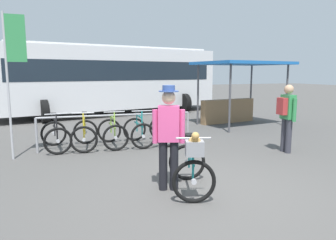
{
  "coord_description": "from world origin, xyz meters",
  "views": [
    {
      "loc": [
        -2.39,
        -4.34,
        1.92
      ],
      "look_at": [
        -0.1,
        1.32,
        1.0
      ],
      "focal_mm": 33.65,
      "sensor_mm": 36.0,
      "label": 1
    }
  ],
  "objects_px": {
    "featured_bicycle": "(191,164)",
    "market_stall": "(236,87)",
    "racked_bike_red": "(164,130)",
    "pedestrian_with_backpack": "(287,114)",
    "bus_distant": "(111,76)",
    "racked_bike_teal": "(139,131)",
    "racked_bike_black": "(56,136)",
    "banner_flag": "(13,58)",
    "racked_bike_yellow": "(85,134)",
    "racked_bike_lime": "(112,133)",
    "person_with_featured_bike": "(169,133)"
  },
  "relations": [
    {
      "from": "bus_distant",
      "to": "banner_flag",
      "type": "relative_size",
      "value": 3.21
    },
    {
      "from": "racked_bike_black",
      "to": "racked_bike_teal",
      "type": "distance_m",
      "value": 2.1
    },
    {
      "from": "racked_bike_black",
      "to": "market_stall",
      "type": "height_order",
      "value": "market_stall"
    },
    {
      "from": "racked_bike_yellow",
      "to": "racked_bike_lime",
      "type": "distance_m",
      "value": 0.7
    },
    {
      "from": "pedestrian_with_backpack",
      "to": "market_stall",
      "type": "relative_size",
      "value": 0.49
    },
    {
      "from": "racked_bike_black",
      "to": "bus_distant",
      "type": "distance_m",
      "value": 7.17
    },
    {
      "from": "racked_bike_red",
      "to": "market_stall",
      "type": "xyz_separation_m",
      "value": [
        3.65,
        2.01,
        1.03
      ]
    },
    {
      "from": "racked_bike_black",
      "to": "person_with_featured_bike",
      "type": "distance_m",
      "value": 3.92
    },
    {
      "from": "racked_bike_teal",
      "to": "banner_flag",
      "type": "bearing_deg",
      "value": -173.58
    },
    {
      "from": "racked_bike_yellow",
      "to": "market_stall",
      "type": "relative_size",
      "value": 0.36
    },
    {
      "from": "racked_bike_red",
      "to": "banner_flag",
      "type": "bearing_deg",
      "value": -175.85
    },
    {
      "from": "pedestrian_with_backpack",
      "to": "market_stall",
      "type": "distance_m",
      "value": 4.28
    },
    {
      "from": "racked_bike_yellow",
      "to": "person_with_featured_bike",
      "type": "relative_size",
      "value": 0.7
    },
    {
      "from": "bus_distant",
      "to": "banner_flag",
      "type": "bearing_deg",
      "value": -117.36
    },
    {
      "from": "bus_distant",
      "to": "person_with_featured_bike",
      "type": "bearing_deg",
      "value": -96.9
    },
    {
      "from": "racked_bike_black",
      "to": "racked_bike_lime",
      "type": "distance_m",
      "value": 1.4
    },
    {
      "from": "racked_bike_yellow",
      "to": "person_with_featured_bike",
      "type": "distance_m",
      "value": 3.63
    },
    {
      "from": "bus_distant",
      "to": "market_stall",
      "type": "relative_size",
      "value": 3.07
    },
    {
      "from": "person_with_featured_bike",
      "to": "banner_flag",
      "type": "relative_size",
      "value": 0.54
    },
    {
      "from": "banner_flag",
      "to": "pedestrian_with_backpack",
      "type": "bearing_deg",
      "value": -16.63
    },
    {
      "from": "pedestrian_with_backpack",
      "to": "banner_flag",
      "type": "relative_size",
      "value": 0.51
    },
    {
      "from": "featured_bicycle",
      "to": "market_stall",
      "type": "xyz_separation_m",
      "value": [
        4.57,
        5.57,
        0.91
      ]
    },
    {
      "from": "racked_bike_yellow",
      "to": "banner_flag",
      "type": "distance_m",
      "value": 2.44
    },
    {
      "from": "racked_bike_black",
      "to": "featured_bicycle",
      "type": "relative_size",
      "value": 0.92
    },
    {
      "from": "racked_bike_black",
      "to": "racked_bike_yellow",
      "type": "distance_m",
      "value": 0.7
    },
    {
      "from": "person_with_featured_bike",
      "to": "bus_distant",
      "type": "height_order",
      "value": "bus_distant"
    },
    {
      "from": "racked_bike_red",
      "to": "pedestrian_with_backpack",
      "type": "xyz_separation_m",
      "value": [
        2.37,
        -2.04,
        0.57
      ]
    },
    {
      "from": "racked_bike_yellow",
      "to": "featured_bicycle",
      "type": "bearing_deg",
      "value": -72.7
    },
    {
      "from": "person_with_featured_bike",
      "to": "racked_bike_red",
      "type": "bearing_deg",
      "value": 70.01
    },
    {
      "from": "featured_bicycle",
      "to": "market_stall",
      "type": "height_order",
      "value": "market_stall"
    },
    {
      "from": "racked_bike_teal",
      "to": "market_stall",
      "type": "relative_size",
      "value": 0.34
    },
    {
      "from": "racked_bike_black",
      "to": "banner_flag",
      "type": "bearing_deg",
      "value": -147.08
    },
    {
      "from": "racked_bike_yellow",
      "to": "racked_bike_red",
      "type": "relative_size",
      "value": 1.01
    },
    {
      "from": "racked_bike_black",
      "to": "racked_bike_yellow",
      "type": "relative_size",
      "value": 0.96
    },
    {
      "from": "racked_bike_lime",
      "to": "racked_bike_red",
      "type": "relative_size",
      "value": 0.94
    },
    {
      "from": "racked_bike_teal",
      "to": "racked_bike_black",
      "type": "bearing_deg",
      "value": 174.66
    },
    {
      "from": "racked_bike_red",
      "to": "racked_bike_teal",
      "type": "bearing_deg",
      "value": 174.66
    },
    {
      "from": "person_with_featured_bike",
      "to": "pedestrian_with_backpack",
      "type": "relative_size",
      "value": 1.05
    },
    {
      "from": "market_stall",
      "to": "pedestrian_with_backpack",
      "type": "bearing_deg",
      "value": -107.47
    },
    {
      "from": "bus_distant",
      "to": "featured_bicycle",
      "type": "bearing_deg",
      "value": -95.23
    },
    {
      "from": "featured_bicycle",
      "to": "bus_distant",
      "type": "bearing_deg",
      "value": 84.77
    },
    {
      "from": "pedestrian_with_backpack",
      "to": "bus_distant",
      "type": "distance_m",
      "value": 9.11
    },
    {
      "from": "banner_flag",
      "to": "racked_bike_black",
      "type": "bearing_deg",
      "value": 32.92
    },
    {
      "from": "racked_bike_teal",
      "to": "racked_bike_red",
      "type": "relative_size",
      "value": 0.97
    },
    {
      "from": "pedestrian_with_backpack",
      "to": "racked_bike_lime",
      "type": "bearing_deg",
      "value": 150.03
    },
    {
      "from": "racked_bike_lime",
      "to": "person_with_featured_bike",
      "type": "xyz_separation_m",
      "value": [
        0.2,
        -3.4,
        0.58
      ]
    },
    {
      "from": "racked_bike_lime",
      "to": "racked_bike_teal",
      "type": "xyz_separation_m",
      "value": [
        0.7,
        -0.07,
        0.0
      ]
    },
    {
      "from": "racked_bike_teal",
      "to": "banner_flag",
      "type": "relative_size",
      "value": 0.36
    },
    {
      "from": "racked_bike_black",
      "to": "banner_flag",
      "type": "relative_size",
      "value": 0.36
    },
    {
      "from": "featured_bicycle",
      "to": "racked_bike_black",
      "type": "bearing_deg",
      "value": 116.04
    }
  ]
}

